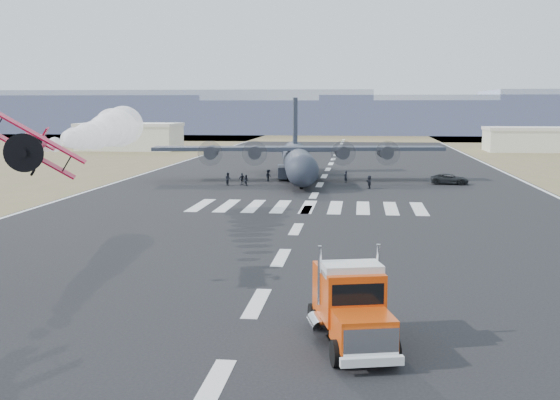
% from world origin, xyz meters
% --- Properties ---
extents(ground, '(500.00, 500.00, 0.00)m').
position_xyz_m(ground, '(0.00, 0.00, 0.00)').
color(ground, black).
rests_on(ground, ground).
extents(scrub_far, '(500.00, 80.00, 0.00)m').
position_xyz_m(scrub_far, '(0.00, 230.00, 0.00)').
color(scrub_far, olive).
rests_on(scrub_far, ground).
extents(runway_markings, '(60.00, 260.00, 0.01)m').
position_xyz_m(runway_markings, '(0.00, 60.00, 0.01)').
color(runway_markings, silver).
rests_on(runway_markings, ground).
extents(ridge_seg_b, '(150.00, 50.00, 15.00)m').
position_xyz_m(ridge_seg_b, '(-130.00, 260.00, 7.50)').
color(ridge_seg_b, gray).
rests_on(ridge_seg_b, ground).
extents(ridge_seg_c, '(150.00, 50.00, 17.00)m').
position_xyz_m(ridge_seg_c, '(-65.00, 260.00, 8.50)').
color(ridge_seg_c, gray).
rests_on(ridge_seg_c, ground).
extents(ridge_seg_d, '(150.00, 50.00, 13.00)m').
position_xyz_m(ridge_seg_d, '(0.00, 260.00, 6.50)').
color(ridge_seg_d, gray).
rests_on(ridge_seg_d, ground).
extents(ridge_seg_e, '(150.00, 50.00, 15.00)m').
position_xyz_m(ridge_seg_e, '(65.00, 260.00, 7.50)').
color(ridge_seg_e, gray).
rests_on(ridge_seg_e, ground).
extents(hangar_left, '(24.50, 14.50, 6.70)m').
position_xyz_m(hangar_left, '(-52.00, 145.00, 3.41)').
color(hangar_left, '#BCB9A7').
rests_on(hangar_left, ground).
extents(hangar_right, '(20.50, 12.50, 5.90)m').
position_xyz_m(hangar_right, '(46.00, 150.00, 3.01)').
color(hangar_right, '#BCB9A7').
rests_on(hangar_right, ground).
extents(semi_truck, '(4.51, 8.78, 3.85)m').
position_xyz_m(semi_truck, '(5.33, 5.76, 1.89)').
color(semi_truck, black).
rests_on(semi_truck, ground).
extents(aerobatic_biplane, '(5.48, 5.72, 4.54)m').
position_xyz_m(aerobatic_biplane, '(-13.91, 14.03, 8.66)').
color(aerobatic_biplane, red).
extents(smoke_trail, '(6.14, 28.74, 3.94)m').
position_xyz_m(smoke_trail, '(-17.33, 37.73, 8.85)').
color(smoke_trail, white).
extents(transport_aircraft, '(42.77, 35.10, 12.34)m').
position_xyz_m(transport_aircraft, '(-3.76, 78.97, 3.18)').
color(transport_aircraft, '#202830').
rests_on(transport_aircraft, ground).
extents(support_vehicle, '(5.56, 3.01, 1.48)m').
position_xyz_m(support_vehicle, '(18.22, 74.73, 0.74)').
color(support_vehicle, black).
rests_on(support_vehicle, ground).
extents(crew_a, '(0.76, 0.76, 1.62)m').
position_xyz_m(crew_a, '(-3.17, 69.39, 0.81)').
color(crew_a, black).
rests_on(crew_a, ground).
extents(crew_b, '(0.96, 1.03, 1.80)m').
position_xyz_m(crew_b, '(-12.69, 69.85, 0.90)').
color(crew_b, black).
rests_on(crew_b, ground).
extents(crew_c, '(0.99, 1.25, 1.76)m').
position_xyz_m(crew_c, '(-7.75, 75.53, 0.88)').
color(crew_c, black).
rests_on(crew_c, ground).
extents(crew_d, '(1.12, 0.97, 1.71)m').
position_xyz_m(crew_d, '(-10.72, 70.04, 0.85)').
color(crew_d, black).
rests_on(crew_d, ground).
extents(crew_e, '(0.81, 1.04, 1.89)m').
position_xyz_m(crew_e, '(-2.85, 71.25, 0.94)').
color(crew_e, black).
rests_on(crew_e, ground).
extents(crew_f, '(0.99, 1.73, 1.78)m').
position_xyz_m(crew_f, '(6.85, 68.05, 0.89)').
color(crew_f, black).
rests_on(crew_f, ground).
extents(crew_g, '(0.78, 0.81, 1.73)m').
position_xyz_m(crew_g, '(3.55, 75.02, 0.87)').
color(crew_g, black).
rests_on(crew_g, ground).
extents(crew_h, '(0.88, 0.84, 1.56)m').
position_xyz_m(crew_h, '(-10.08, 69.47, 0.78)').
color(crew_h, black).
rests_on(crew_h, ground).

